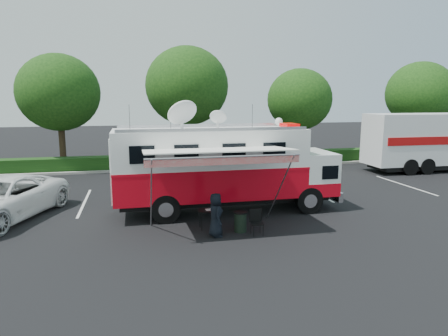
% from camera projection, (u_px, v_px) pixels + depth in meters
% --- Properties ---
extents(ground_plane, '(120.00, 120.00, 0.00)m').
position_uv_depth(ground_plane, '(226.00, 211.00, 18.20)').
color(ground_plane, black).
rests_on(ground_plane, ground).
extents(back_border, '(60.00, 6.14, 8.87)m').
position_uv_depth(back_border, '(203.00, 99.00, 29.98)').
color(back_border, '#9E998E').
rests_on(back_border, ground_plane).
extents(stall_lines, '(24.12, 5.50, 0.01)m').
position_uv_depth(stall_lines, '(204.00, 196.00, 20.97)').
color(stall_lines, silver).
rests_on(stall_lines, ground_plane).
extents(command_truck, '(9.99, 2.75, 4.80)m').
position_uv_depth(command_truck, '(225.00, 167.00, 17.83)').
color(command_truck, black).
rests_on(command_truck, ground_plane).
extents(awning, '(5.46, 2.81, 3.29)m').
position_uv_depth(awning, '(218.00, 153.00, 14.71)').
color(awning, white).
rests_on(awning, ground_plane).
extents(white_suv, '(5.12, 7.07, 1.79)m').
position_uv_depth(white_suv, '(2.00, 220.00, 16.87)').
color(white_suv, white).
rests_on(white_suv, ground_plane).
extents(person, '(0.56, 0.83, 1.64)m').
position_uv_depth(person, '(216.00, 236.00, 14.85)').
color(person, black).
rests_on(person, ground_plane).
extents(folding_table, '(0.99, 0.78, 0.76)m').
position_uv_depth(folding_table, '(210.00, 211.00, 15.61)').
color(folding_table, black).
rests_on(folding_table, ground_plane).
extents(folding_chair, '(0.52, 0.55, 0.97)m').
position_uv_depth(folding_chair, '(256.00, 220.00, 14.99)').
color(folding_chair, black).
rests_on(folding_chair, ground_plane).
extents(trash_bin, '(0.52, 0.52, 0.78)m').
position_uv_depth(trash_bin, '(240.00, 222.00, 15.33)').
color(trash_bin, black).
rests_on(trash_bin, ground_plane).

